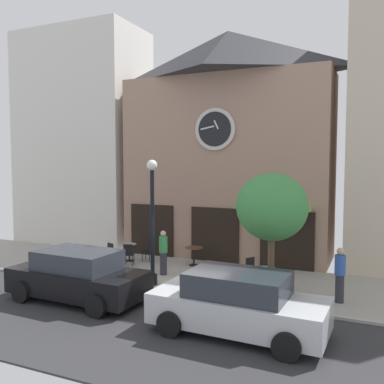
{
  "coord_description": "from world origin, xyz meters",
  "views": [
    {
      "loc": [
        5.51,
        -11.66,
        4.25
      ],
      "look_at": [
        -0.74,
        2.42,
        3.12
      ],
      "focal_mm": 39.25,
      "sensor_mm": 36.0,
      "label": 1
    }
  ],
  "objects_px": {
    "street_tree": "(272,207)",
    "parked_car_black": "(78,276)",
    "cafe_chair_mid_row": "(252,268)",
    "cafe_table_rightmost": "(129,250)",
    "cafe_chair_facing_street": "(112,252)",
    "street_lamp": "(152,222)",
    "pedestrian_green": "(163,252)",
    "pedestrian_blue": "(340,274)",
    "cafe_table_near_curb": "(194,252)",
    "cafe_table_leftmost": "(266,275)",
    "cafe_chair_near_lamp": "(129,253)",
    "cafe_chair_by_entrance": "(149,249)",
    "parked_car_silver": "(238,304)",
    "cafe_chair_outer": "(248,280)"
  },
  "relations": [
    {
      "from": "street_tree",
      "to": "parked_car_black",
      "type": "distance_m",
      "value": 6.23
    },
    {
      "from": "cafe_chair_mid_row",
      "to": "cafe_table_rightmost",
      "type": "bearing_deg",
      "value": 169.09
    },
    {
      "from": "cafe_chair_facing_street",
      "to": "parked_car_black",
      "type": "xyz_separation_m",
      "value": [
        1.66,
        -4.21,
        0.23
      ]
    },
    {
      "from": "street_lamp",
      "to": "parked_car_black",
      "type": "xyz_separation_m",
      "value": [
        -1.27,
        -2.38,
        -1.43
      ]
    },
    {
      "from": "street_lamp",
      "to": "pedestrian_green",
      "type": "bearing_deg",
      "value": 101.35
    },
    {
      "from": "cafe_chair_mid_row",
      "to": "pedestrian_blue",
      "type": "distance_m",
      "value": 3.1
    },
    {
      "from": "pedestrian_green",
      "to": "cafe_chair_mid_row",
      "type": "bearing_deg",
      "value": 4.09
    },
    {
      "from": "cafe_table_near_curb",
      "to": "pedestrian_green",
      "type": "height_order",
      "value": "pedestrian_green"
    },
    {
      "from": "cafe_table_leftmost",
      "to": "cafe_chair_near_lamp",
      "type": "bearing_deg",
      "value": 170.59
    },
    {
      "from": "cafe_chair_facing_street",
      "to": "cafe_chair_mid_row",
      "type": "relative_size",
      "value": 1.0
    },
    {
      "from": "street_tree",
      "to": "pedestrian_green",
      "type": "bearing_deg",
      "value": 161.87
    },
    {
      "from": "street_tree",
      "to": "cafe_chair_near_lamp",
      "type": "bearing_deg",
      "value": 161.94
    },
    {
      "from": "cafe_chair_facing_street",
      "to": "pedestrian_green",
      "type": "height_order",
      "value": "pedestrian_green"
    },
    {
      "from": "street_tree",
      "to": "cafe_chair_mid_row",
      "type": "height_order",
      "value": "street_tree"
    },
    {
      "from": "cafe_chair_by_entrance",
      "to": "parked_car_black",
      "type": "distance_m",
      "value": 5.31
    },
    {
      "from": "street_lamp",
      "to": "pedestrian_blue",
      "type": "relative_size",
      "value": 2.58
    },
    {
      "from": "pedestrian_blue",
      "to": "pedestrian_green",
      "type": "height_order",
      "value": "same"
    },
    {
      "from": "cafe_table_near_curb",
      "to": "parked_car_silver",
      "type": "relative_size",
      "value": 0.17
    },
    {
      "from": "street_lamp",
      "to": "street_tree",
      "type": "relative_size",
      "value": 1.1
    },
    {
      "from": "cafe_table_rightmost",
      "to": "cafe_chair_outer",
      "type": "xyz_separation_m",
      "value": [
        5.98,
        -2.5,
        0.04
      ]
    },
    {
      "from": "cafe_table_rightmost",
      "to": "cafe_chair_by_entrance",
      "type": "xyz_separation_m",
      "value": [
        0.81,
        0.29,
        0.04
      ]
    },
    {
      "from": "street_tree",
      "to": "parked_car_silver",
      "type": "relative_size",
      "value": 0.9
    },
    {
      "from": "pedestrian_blue",
      "to": "cafe_chair_mid_row",
      "type": "bearing_deg",
      "value": 164.1
    },
    {
      "from": "cafe_table_leftmost",
      "to": "pedestrian_blue",
      "type": "bearing_deg",
      "value": -6.03
    },
    {
      "from": "cafe_chair_near_lamp",
      "to": "cafe_chair_outer",
      "type": "distance_m",
      "value": 5.85
    },
    {
      "from": "cafe_chair_facing_street",
      "to": "pedestrian_green",
      "type": "relative_size",
      "value": 0.54
    },
    {
      "from": "cafe_table_leftmost",
      "to": "pedestrian_green",
      "type": "bearing_deg",
      "value": 174.88
    },
    {
      "from": "cafe_table_near_curb",
      "to": "cafe_chair_near_lamp",
      "type": "xyz_separation_m",
      "value": [
        -2.41,
        -1.12,
        -0.02
      ]
    },
    {
      "from": "street_tree",
      "to": "parked_car_silver",
      "type": "bearing_deg",
      "value": -94.36
    },
    {
      "from": "cafe_chair_by_entrance",
      "to": "pedestrian_green",
      "type": "relative_size",
      "value": 0.54
    },
    {
      "from": "parked_car_silver",
      "to": "street_tree",
      "type": "bearing_deg",
      "value": 85.64
    },
    {
      "from": "cafe_table_leftmost",
      "to": "cafe_chair_mid_row",
      "type": "height_order",
      "value": "cafe_chair_mid_row"
    },
    {
      "from": "street_lamp",
      "to": "cafe_table_leftmost",
      "type": "bearing_deg",
      "value": 13.75
    },
    {
      "from": "parked_car_black",
      "to": "parked_car_silver",
      "type": "distance_m",
      "value": 5.25
    },
    {
      "from": "cafe_chair_by_entrance",
      "to": "pedestrian_green",
      "type": "bearing_deg",
      "value": -46.64
    },
    {
      "from": "street_lamp",
      "to": "parked_car_black",
      "type": "bearing_deg",
      "value": -118.13
    },
    {
      "from": "pedestrian_blue",
      "to": "pedestrian_green",
      "type": "xyz_separation_m",
      "value": [
        -6.31,
        0.6,
        0.0
      ]
    },
    {
      "from": "cafe_table_rightmost",
      "to": "cafe_table_leftmost",
      "type": "xyz_separation_m",
      "value": [
        6.34,
        -1.7,
        0.04
      ]
    },
    {
      "from": "street_tree",
      "to": "pedestrian_green",
      "type": "xyz_separation_m",
      "value": [
        -4.41,
        1.45,
        -2.02
      ]
    },
    {
      "from": "cafe_table_rightmost",
      "to": "cafe_chair_mid_row",
      "type": "distance_m",
      "value": 5.81
    },
    {
      "from": "cafe_table_near_curb",
      "to": "pedestrian_blue",
      "type": "relative_size",
      "value": 0.45
    },
    {
      "from": "cafe_chair_mid_row",
      "to": "parked_car_black",
      "type": "distance_m",
      "value": 5.86
    },
    {
      "from": "cafe_table_rightmost",
      "to": "pedestrian_green",
      "type": "height_order",
      "value": "pedestrian_green"
    },
    {
      "from": "cafe_table_rightmost",
      "to": "parked_car_silver",
      "type": "xyz_separation_m",
      "value": [
        6.57,
        -5.4,
        0.27
      ]
    },
    {
      "from": "cafe_table_rightmost",
      "to": "cafe_chair_by_entrance",
      "type": "height_order",
      "value": "cafe_chair_by_entrance"
    },
    {
      "from": "cafe_chair_outer",
      "to": "parked_car_black",
      "type": "height_order",
      "value": "parked_car_black"
    },
    {
      "from": "cafe_table_rightmost",
      "to": "cafe_chair_facing_street",
      "type": "distance_m",
      "value": 0.84
    },
    {
      "from": "cafe_table_leftmost",
      "to": "parked_car_black",
      "type": "distance_m",
      "value": 6.0
    },
    {
      "from": "pedestrian_blue",
      "to": "street_tree",
      "type": "bearing_deg",
      "value": -156.1
    },
    {
      "from": "cafe_chair_near_lamp",
      "to": "parked_car_black",
      "type": "bearing_deg",
      "value": -77.9
    }
  ]
}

